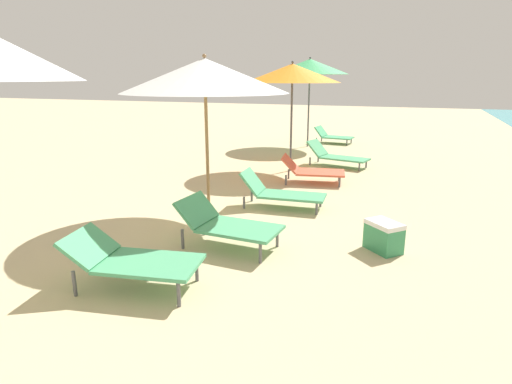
{
  "coord_description": "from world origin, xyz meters",
  "views": [
    {
      "loc": [
        2.99,
        5.91,
        2.18
      ],
      "look_at": [
        1.18,
        10.59,
        0.82
      ],
      "focal_mm": 29.87,
      "sensor_mm": 36.0,
      "label": 1
    }
  ],
  "objects": [
    {
      "name": "umbrella_fifth",
      "position": [
        0.15,
        15.57,
        2.26
      ],
      "size": [
        2.2,
        2.2,
        2.53
      ],
      "color": "#4C4C51",
      "rests_on": "ground"
    },
    {
      "name": "lounger_farthest_shoreside",
      "position": [
        0.22,
        20.35,
        0.25
      ],
      "size": [
        1.3,
        0.78,
        0.55
      ],
      "rotation": [
        0.0,
        0.0,
        -0.1
      ],
      "color": "#4CA572",
      "rests_on": "ground"
    },
    {
      "name": "lounger_fourth_inland",
      "position": [
        0.75,
        10.68,
        0.33
      ],
      "size": [
        1.35,
        0.73,
        0.63
      ],
      "rotation": [
        0.0,
        0.0,
        -0.05
      ],
      "color": "#4CA572",
      "rests_on": "ground"
    },
    {
      "name": "cooler_box",
      "position": [
        2.67,
        11.29,
        0.2
      ],
      "size": [
        0.54,
        0.53,
        0.39
      ],
      "color": "#338C59",
      "rests_on": "ground"
    },
    {
      "name": "lounger_fourth_shoreside",
      "position": [
        0.84,
        12.62,
        0.28
      ],
      "size": [
        1.47,
        0.67,
        0.63
      ],
      "rotation": [
        0.0,
        0.0,
        0.08
      ],
      "color": "#4CA572",
      "rests_on": "ground"
    },
    {
      "name": "umbrella_fourth",
      "position": [
        -0.01,
        11.63,
        2.19
      ],
      "size": [
        2.47,
        2.47,
        2.5
      ],
      "color": "olive",
      "rests_on": "ground"
    },
    {
      "name": "umbrella_farthest",
      "position": [
        -0.4,
        19.33,
        2.49
      ],
      "size": [
        2.4,
        2.4,
        2.78
      ],
      "color": "#4C4C51",
      "rests_on": "ground"
    },
    {
      "name": "lounger_third_shoreside",
      "position": [
        0.29,
        9.3,
        0.33
      ],
      "size": [
        1.47,
        0.89,
        0.59
      ],
      "rotation": [
        0.0,
        0.0,
        0.18
      ],
      "color": "#4CA572",
      "rests_on": "ground"
    },
    {
      "name": "lounger_fifth_inland",
      "position": [
        0.91,
        14.55,
        0.28
      ],
      "size": [
        1.42,
        0.92,
        0.58
      ],
      "rotation": [
        0.0,
        0.0,
        0.2
      ],
      "color": "#D8593F",
      "rests_on": "ground"
    },
    {
      "name": "lounger_fifth_shoreside",
      "position": [
        1.07,
        16.51,
        0.27
      ],
      "size": [
        1.61,
        0.9,
        0.61
      ],
      "rotation": [
        0.0,
        0.0,
        -0.22
      ],
      "color": "#4CA572",
      "rests_on": "ground"
    }
  ]
}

